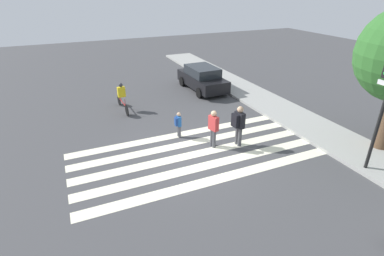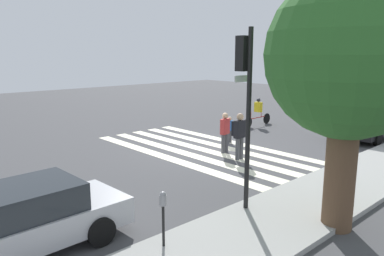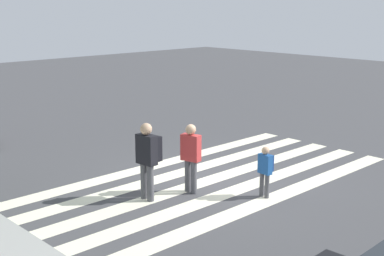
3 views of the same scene
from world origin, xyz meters
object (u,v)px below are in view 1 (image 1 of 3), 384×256
pedestrian_child_with_backpack (238,123)px  cyclist_mid_street (122,96)px  car_parked_dark_suv (202,78)px  pedestrian_adult_blue_shirt (213,127)px  pedestrian_adult_tall_backpack (178,123)px

pedestrian_child_with_backpack → cyclist_mid_street: pedestrian_child_with_backpack is taller
pedestrian_child_with_backpack → cyclist_mid_street: size_ratio=0.76×
car_parked_dark_suv → pedestrian_adult_blue_shirt: bearing=-23.5°
pedestrian_adult_tall_backpack → cyclist_mid_street: size_ratio=0.51×
pedestrian_child_with_backpack → car_parked_dark_suv: 7.72m
pedestrian_child_with_backpack → cyclist_mid_street: 7.06m
pedestrian_adult_tall_backpack → pedestrian_child_with_backpack: pedestrian_child_with_backpack is taller
pedestrian_adult_blue_shirt → pedestrian_child_with_backpack: pedestrian_child_with_backpack is taller
pedestrian_adult_blue_shirt → car_parked_dark_suv: bearing=144.3°
pedestrian_child_with_backpack → cyclist_mid_street: (-6.00, -3.71, -0.20)m
pedestrian_adult_blue_shirt → car_parked_dark_suv: (-7.16, 2.90, -0.15)m
pedestrian_adult_tall_backpack → car_parked_dark_suv: 6.96m
pedestrian_adult_tall_backpack → pedestrian_child_with_backpack: bearing=55.6°
pedestrian_adult_blue_shirt → cyclist_mid_street: 6.28m
pedestrian_adult_tall_backpack → pedestrian_child_with_backpack: (1.74, 2.06, 0.35)m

